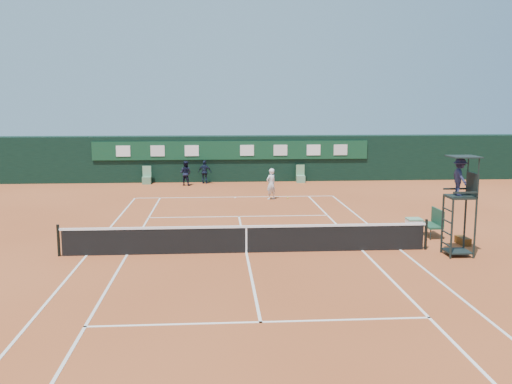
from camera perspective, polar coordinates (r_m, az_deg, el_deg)
ground at (r=20.01m, az=-0.97°, el=-6.09°), size 90.00×90.00×0.00m
court_lines at (r=20.00m, az=-0.97°, el=-6.07°), size 11.05×23.85×0.01m
tennis_net at (r=19.88m, az=-0.98°, el=-4.67°), size 12.90×0.10×1.10m
back_wall at (r=38.23m, az=-2.47°, el=3.40°), size 40.00×1.65×3.00m
linesman_chair_left at (r=37.37m, az=-10.87°, el=1.28°), size 0.55×0.50×1.15m
linesman_chair_right at (r=37.51m, az=4.48°, el=1.44°), size 0.55×0.50×1.15m
umpire_chair at (r=20.36m, az=19.77°, el=0.71°), size 0.96×0.95×3.42m
player_bench at (r=23.28m, az=17.37°, el=-2.85°), size 0.56×1.20×1.10m
tennis_bag at (r=22.50m, az=19.98°, el=-4.59°), size 0.37×0.74×0.27m
cooler at (r=23.53m, az=15.51°, el=-3.32°), size 0.57×0.57×0.65m
tennis_ball at (r=31.13m, az=3.19°, el=-0.60°), size 0.07×0.07×0.07m
player at (r=30.79m, az=1.51°, el=0.81°), size 0.73×0.69×1.68m
ball_kid_left at (r=36.27m, az=-7.06°, el=1.88°), size 0.93×0.84×1.56m
ball_kid_right at (r=36.96m, az=-5.14°, el=2.00°), size 0.95×0.58×1.51m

